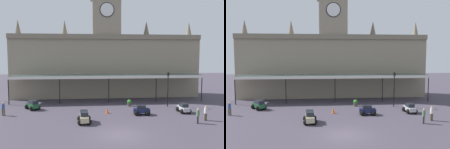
% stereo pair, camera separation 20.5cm
% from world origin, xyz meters
% --- Properties ---
extents(ground_plane, '(140.00, 140.00, 0.00)m').
position_xyz_m(ground_plane, '(0.00, 0.00, 0.00)').
color(ground_plane, '#453E4B').
extents(station_building, '(32.50, 5.56, 18.43)m').
position_xyz_m(station_building, '(-0.00, 20.43, 6.37)').
color(station_building, gray).
rests_on(station_building, ground).
extents(entrance_canopy, '(30.14, 3.26, 4.31)m').
position_xyz_m(entrance_canopy, '(0.00, 15.55, 4.16)').
color(entrance_canopy, '#38564C').
rests_on(entrance_canopy, ground).
extents(car_green_estate, '(2.31, 2.41, 1.27)m').
position_xyz_m(car_green_estate, '(-10.72, 11.00, 0.56)').
color(car_green_estate, '#1E512D').
rests_on(car_green_estate, ground).
extents(car_navy_sedan, '(2.12, 1.64, 1.19)m').
position_xyz_m(car_navy_sedan, '(3.53, 6.90, 0.50)').
color(car_navy_sedan, '#19214C').
rests_on(car_navy_sedan, ground).
extents(car_silver_sedan, '(1.56, 2.08, 1.19)m').
position_xyz_m(car_silver_sedan, '(9.20, 7.53, 0.50)').
color(car_silver_sedan, '#B2B5BA').
rests_on(car_silver_sedan, ground).
extents(car_beige_estate, '(1.67, 2.32, 1.27)m').
position_xyz_m(car_beige_estate, '(-3.48, 4.11, 0.56)').
color(car_beige_estate, tan).
rests_on(car_beige_estate, ground).
extents(pedestrian_beside_cars, '(0.34, 0.37, 1.67)m').
position_xyz_m(pedestrian_beside_cars, '(8.83, 2.80, 0.91)').
color(pedestrian_beside_cars, black).
rests_on(pedestrian_beside_cars, ground).
extents(pedestrian_crossing_forecourt, '(0.39, 0.34, 1.67)m').
position_xyz_m(pedestrian_crossing_forecourt, '(-13.47, 8.03, 0.91)').
color(pedestrian_crossing_forecourt, brown).
rests_on(pedestrian_crossing_forecourt, ground).
extents(pedestrian_near_entrance, '(0.37, 0.34, 1.67)m').
position_xyz_m(pedestrian_near_entrance, '(10.23, 3.80, 0.91)').
color(pedestrian_near_entrance, brown).
rests_on(pedestrian_near_entrance, ground).
extents(victorian_lamppost, '(0.30, 0.30, 5.04)m').
position_xyz_m(victorian_lamppost, '(8.24, 10.93, 3.13)').
color(victorian_lamppost, black).
rests_on(victorian_lamppost, ground).
extents(traffic_cone, '(0.40, 0.40, 0.71)m').
position_xyz_m(traffic_cone, '(-0.68, 7.97, 0.35)').
color(traffic_cone, orange).
rests_on(traffic_cone, ground).
extents(planter_by_canopy, '(0.60, 0.60, 0.96)m').
position_xyz_m(planter_by_canopy, '(2.80, 11.76, 0.49)').
color(planter_by_canopy, '#47423D').
rests_on(planter_by_canopy, ground).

